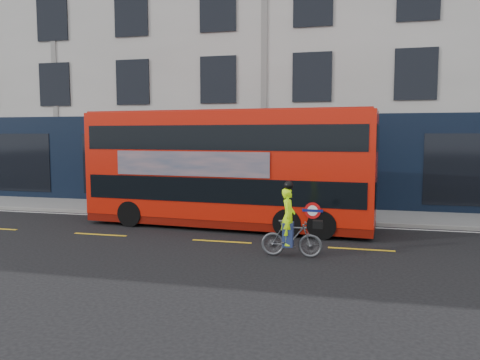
% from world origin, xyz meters
% --- Properties ---
extents(ground, '(120.00, 120.00, 0.00)m').
position_xyz_m(ground, '(0.00, 0.00, 0.00)').
color(ground, black).
rests_on(ground, ground).
extents(pavement, '(60.00, 3.00, 0.12)m').
position_xyz_m(pavement, '(0.00, 6.50, 0.06)').
color(pavement, gray).
rests_on(pavement, ground).
extents(kerb, '(60.00, 0.12, 0.13)m').
position_xyz_m(kerb, '(0.00, 5.00, 0.07)').
color(kerb, gray).
rests_on(kerb, ground).
extents(building_terrace, '(50.00, 10.07, 15.00)m').
position_xyz_m(building_terrace, '(0.00, 12.94, 7.49)').
color(building_terrace, beige).
rests_on(building_terrace, ground).
extents(road_edge_line, '(58.00, 0.10, 0.01)m').
position_xyz_m(road_edge_line, '(0.00, 4.70, 0.00)').
color(road_edge_line, silver).
rests_on(road_edge_line, ground).
extents(lane_dashes, '(58.00, 0.12, 0.01)m').
position_xyz_m(lane_dashes, '(0.00, 1.50, 0.00)').
color(lane_dashes, gold).
rests_on(lane_dashes, ground).
extents(bus, '(9.95, 2.92, 3.96)m').
position_xyz_m(bus, '(-0.40, 3.74, 2.03)').
color(bus, red).
rests_on(bus, ground).
extents(cyclist, '(1.59, 0.54, 1.97)m').
position_xyz_m(cyclist, '(2.20, 0.28, 0.66)').
color(cyclist, '#4F5255').
rests_on(cyclist, ground).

